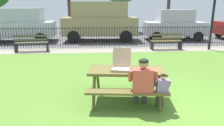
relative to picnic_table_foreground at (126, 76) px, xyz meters
The scene contains 14 objects.
ground 1.60m from the picnic_table_foreground, 40.82° to the left, with size 28.00×11.44×0.02m, color #527B2B.
cobblestone_walkway 6.13m from the picnic_table_foreground, 79.38° to the left, with size 28.00×1.40×0.01m, color gray.
street_asphalt 10.09m from the picnic_table_foreground, 83.60° to the left, with size 28.00×6.63×0.01m, color #515154.
picnic_table_foreground is the anchor object (origin of this frame).
pizza_box_open 0.31m from the picnic_table_foreground, 157.26° to the left, with size 0.53×0.59×0.47m.
pizza_slice_on_table 0.31m from the picnic_table_foreground, 12.50° to the right, with size 0.21×0.25×0.02m.
adult_at_table 0.60m from the picnic_table_foreground, 63.05° to the right, with size 0.63×0.62×1.19m.
child_at_table 0.92m from the picnic_table_foreground, 41.51° to the right, with size 0.36×0.35×0.87m.
iron_fence_streetside 6.79m from the picnic_table_foreground, 80.47° to the left, with size 21.76×0.03×1.15m.
park_bench_left 7.06m from the picnic_table_foreground, 123.95° to the left, with size 1.63×0.57×0.85m.
park_bench_center 6.55m from the picnic_table_foreground, 63.48° to the left, with size 1.62×0.53×0.85m.
parked_car_far_left 10.68m from the picnic_table_foreground, 122.34° to the left, with size 4.70×2.16×2.08m.
parked_car_left 9.05m from the picnic_table_foreground, 92.92° to the left, with size 4.77×2.22×2.46m.
parked_car_center 10.06m from the picnic_table_foreground, 63.71° to the left, with size 3.98×1.99×1.98m.
Camera 1 is at (-1.82, -4.00, 2.24)m, focal length 33.73 mm.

